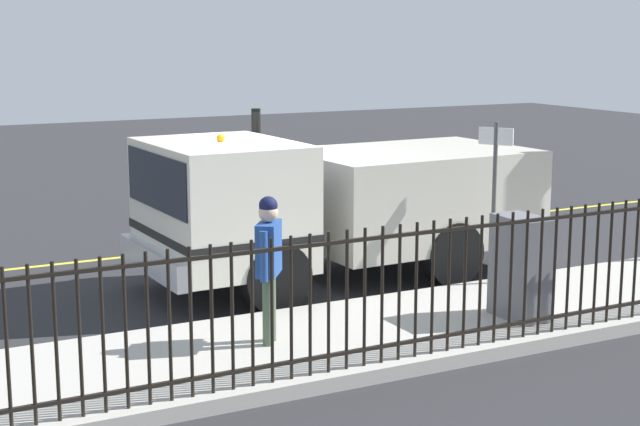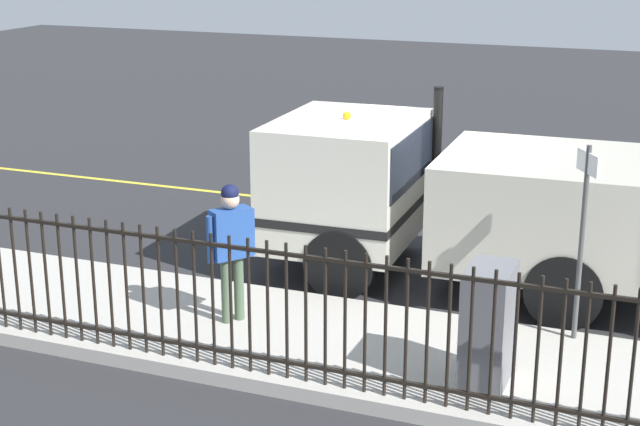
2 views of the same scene
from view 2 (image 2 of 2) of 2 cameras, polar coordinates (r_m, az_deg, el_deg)
The scene contains 9 objects.
ground_plane at distance 13.99m, azimuth 6.09°, elevation -3.40°, with size 54.30×54.30×0.00m, color #2B2B2D.
sidewalk_slab at distance 11.25m, azimuth 1.83°, elevation -8.05°, with size 2.54×24.68×0.16m, color #B7B2A8.
lane_marking at distance 16.46m, azimuth 8.62°, elevation -0.37°, with size 0.12×22.22×0.01m, color yellow.
work_truck at distance 13.21m, azimuth 8.23°, elevation 1.08°, with size 2.61×6.15×2.55m.
worker_standing at distance 11.47m, azimuth -5.29°, elevation -1.51°, with size 0.53×0.46×1.72m.
iron_fence at distance 9.96m, azimuth -0.27°, elevation -6.10°, with size 0.04×21.02×1.52m.
utility_cabinet at distance 10.16m, azimuth 9.92°, elevation -6.63°, with size 0.75×0.46×1.29m, color slate.
traffic_cone at distance 14.79m, azimuth 15.89°, elevation -1.53°, with size 0.45×0.45×0.64m, color orange.
street_sign at distance 11.22m, azimuth 15.34°, elevation -0.41°, with size 0.44×0.29×2.30m.
Camera 2 is at (12.69, 3.41, 4.80)m, focal length 53.99 mm.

